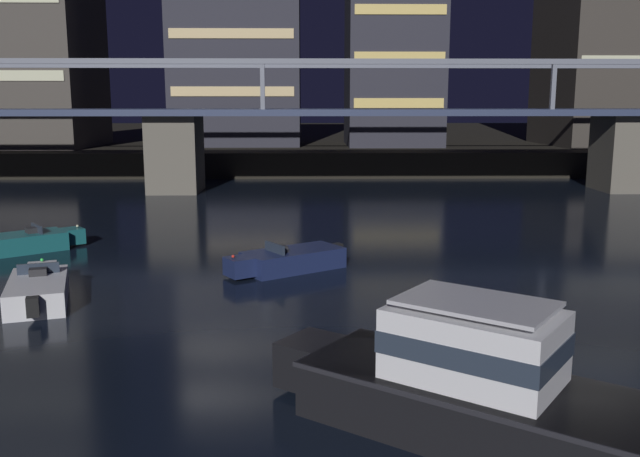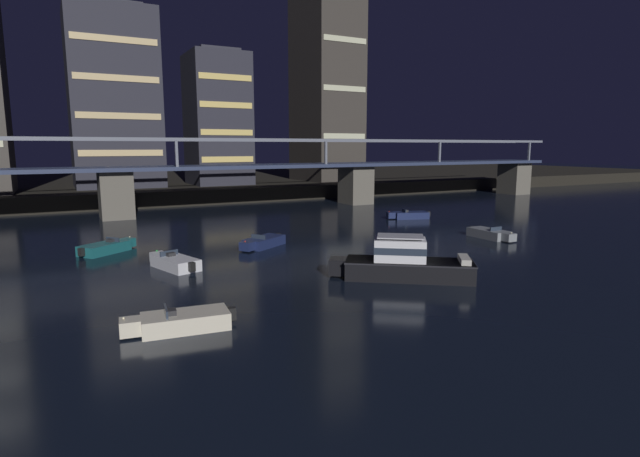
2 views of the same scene
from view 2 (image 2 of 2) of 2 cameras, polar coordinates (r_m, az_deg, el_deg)
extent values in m
plane|color=black|center=(36.95, 11.36, -4.01)|extent=(400.00, 400.00, 0.00)
cube|color=black|center=(113.81, -16.30, 5.24)|extent=(240.00, 80.00, 2.20)
cube|color=#605B51|center=(63.81, -22.11, 3.56)|extent=(3.60, 4.40, 5.55)
cube|color=#605B51|center=(74.75, 4.07, 4.96)|extent=(3.60, 4.40, 5.55)
cube|color=#605B51|center=(96.42, 21.09, 5.33)|extent=(3.60, 4.40, 5.55)
cube|color=#2D3856|center=(67.31, -8.04, 6.97)|extent=(105.31, 6.40, 0.45)
cube|color=slate|center=(64.55, -7.22, 9.94)|extent=(105.31, 0.36, 0.36)
cube|color=slate|center=(70.00, -8.93, 9.84)|extent=(105.31, 0.36, 0.36)
cube|color=slate|center=(61.73, -15.93, 8.21)|extent=(0.30, 0.30, 3.20)
cube|color=slate|center=(68.70, 0.67, 8.63)|extent=(0.30, 0.30, 3.20)
cube|color=slate|center=(80.12, 13.39, 8.48)|extent=(0.30, 0.30, 3.20)
cube|color=slate|center=(94.38, 22.60, 8.11)|extent=(0.30, 0.30, 3.20)
cube|color=#282833|center=(85.03, -22.31, 13.28)|extent=(12.52, 11.80, 26.22)
cube|color=beige|center=(78.84, -21.51, 7.96)|extent=(11.52, 0.10, 0.90)
cube|color=beige|center=(78.95, -21.74, 11.76)|extent=(11.52, 0.10, 0.90)
cube|color=beige|center=(79.41, -21.98, 15.54)|extent=(11.52, 0.10, 0.90)
cube|color=beige|center=(80.21, -22.22, 19.25)|extent=(11.52, 0.10, 0.90)
cube|color=#282833|center=(87.16, -22.89, 22.08)|extent=(8.76, 8.26, 0.60)
cube|color=#282833|center=(85.90, -11.53, 11.93)|extent=(9.07, 9.91, 20.86)
cube|color=#F2D172|center=(81.04, -10.37, 7.71)|extent=(8.35, 0.10, 0.90)
cube|color=#F2D172|center=(81.04, -10.46, 10.66)|extent=(8.35, 0.10, 0.90)
cube|color=#F2D172|center=(81.26, -10.55, 13.60)|extent=(8.35, 0.10, 0.90)
cube|color=#F2D172|center=(81.69, -10.64, 16.52)|extent=(8.35, 0.10, 0.90)
cube|color=#282833|center=(87.09, -11.77, 19.00)|extent=(6.35, 6.94, 0.60)
cube|color=#38332D|center=(94.31, 0.71, 17.57)|extent=(8.91, 13.13, 39.56)
cube|color=beige|center=(87.59, 2.80, 10.40)|extent=(8.19, 0.10, 0.90)
cube|color=beige|center=(88.10, 2.84, 15.56)|extent=(8.19, 0.10, 0.90)
cube|color=beige|center=(89.31, 2.89, 20.61)|extent=(8.19, 0.10, 0.90)
cube|color=black|center=(32.74, 10.04, -4.61)|extent=(7.99, 6.83, 1.20)
cube|color=black|center=(32.89, 2.07, -4.26)|extent=(1.73, 1.80, 1.04)
cube|color=black|center=(32.61, 10.06, -3.67)|extent=(8.10, 6.94, 0.10)
cube|color=white|center=(32.44, 9.04, -2.36)|extent=(3.82, 3.59, 1.40)
cube|color=#283342|center=(32.43, 9.04, -2.27)|extent=(3.88, 3.64, 0.44)
cube|color=silver|center=(32.28, 9.08, -0.88)|extent=(3.44, 3.23, 0.08)
cube|color=#B7B2A8|center=(32.85, 16.02, -3.39)|extent=(1.71, 2.03, 0.36)
cube|color=#19234C|center=(42.83, -6.33, -1.51)|extent=(4.25, 3.66, 0.80)
cube|color=#19234C|center=(40.90, -8.25, -1.99)|extent=(1.30, 1.32, 0.70)
cube|color=#283342|center=(42.04, -7.00, -0.93)|extent=(0.83, 1.18, 0.36)
cube|color=#262628|center=(42.25, -6.81, -0.95)|extent=(0.64, 0.69, 0.24)
cube|color=black|center=(44.56, -4.75, -0.94)|extent=(0.50, 0.50, 0.60)
sphere|color=red|center=(40.63, -8.48, -1.46)|extent=(0.12, 0.12, 0.12)
cube|color=#196066|center=(43.45, -23.21, -2.06)|extent=(4.21, 3.78, 0.80)
cube|color=#196066|center=(45.03, -20.94, -1.48)|extent=(1.31, 1.33, 0.70)
cube|color=#283342|center=(43.90, -22.44, -1.13)|extent=(0.89, 1.14, 0.36)
cube|color=#262628|center=(43.75, -22.67, -1.26)|extent=(0.66, 0.69, 0.24)
cube|color=black|center=(42.07, -25.41, -2.42)|extent=(0.50, 0.50, 0.60)
sphere|color=beige|center=(45.13, -20.74, -0.89)|extent=(0.12, 0.12, 0.12)
cube|color=#19234C|center=(60.01, 10.25, 1.49)|extent=(4.28, 2.96, 0.80)
cube|color=#19234C|center=(59.25, 8.06, 1.50)|extent=(1.17, 1.23, 0.70)
cube|color=#283342|center=(59.66, 9.50, 2.03)|extent=(0.53, 1.31, 0.36)
cube|color=#262628|center=(59.75, 9.72, 1.98)|extent=(0.56, 0.66, 0.24)
cube|color=black|center=(60.74, 12.17, 1.62)|extent=(0.46, 0.46, 0.60)
sphere|color=red|center=(59.12, 7.83, 1.91)|extent=(0.12, 0.12, 0.12)
cube|color=gray|center=(49.11, 18.55, -0.56)|extent=(1.88, 3.94, 0.80)
cube|color=gray|center=(47.47, 20.60, -0.93)|extent=(1.01, 0.92, 0.70)
cube|color=#283342|center=(48.44, 19.29, -0.03)|extent=(1.35, 0.13, 0.36)
cube|color=#262628|center=(48.62, 19.08, -0.06)|extent=(0.57, 0.41, 0.24)
cube|color=black|center=(50.61, 16.83, -0.08)|extent=(0.37, 0.37, 0.60)
sphere|color=beige|center=(47.24, 20.86, -0.47)|extent=(0.12, 0.12, 0.12)
cube|color=silver|center=(36.32, -16.04, -3.78)|extent=(2.87, 4.27, 0.80)
cube|color=silver|center=(38.39, -17.80, -3.09)|extent=(1.21, 1.15, 0.70)
cube|color=#283342|center=(36.93, -16.72, -2.67)|extent=(1.32, 0.49, 0.36)
cube|color=#262628|center=(36.73, -16.53, -2.83)|extent=(0.65, 0.55, 0.24)
cube|color=black|center=(34.47, -14.30, -4.22)|extent=(0.45, 0.45, 0.60)
sphere|color=#33D84C|center=(38.53, -18.00, -2.40)|extent=(0.12, 0.12, 0.12)
cube|color=beige|center=(24.45, -14.97, -10.10)|extent=(4.09, 2.23, 0.80)
cube|color=beige|center=(24.32, -20.70, -10.37)|extent=(1.01, 1.08, 0.70)
cube|color=#283342|center=(24.19, -17.05, -8.95)|extent=(0.25, 1.35, 0.36)
cube|color=#262628|center=(24.23, -16.45, -9.04)|extent=(0.46, 0.60, 0.24)
cube|color=black|center=(24.71, -9.95, -9.45)|extent=(0.40, 0.40, 0.60)
sphere|color=beige|center=(24.18, -21.36, -9.44)|extent=(0.12, 0.12, 0.12)
camera|label=1|loc=(20.39, 23.63, 3.45)|focal=38.68mm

